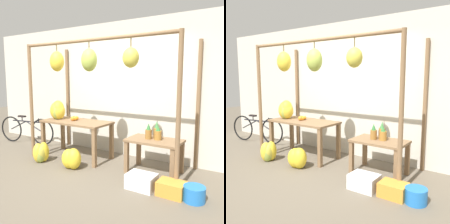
# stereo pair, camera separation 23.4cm
# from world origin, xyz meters

# --- Properties ---
(ground_plane) EXTENTS (20.00, 20.00, 0.00)m
(ground_plane) POSITION_xyz_m (0.00, 0.00, 0.00)
(ground_plane) COLOR #665B4C
(shop_wall_back) EXTENTS (8.00, 0.08, 2.80)m
(shop_wall_back) POSITION_xyz_m (0.00, 1.44, 1.40)
(shop_wall_back) COLOR beige
(shop_wall_back) RESTS_ON ground_plane
(stall_awning) EXTENTS (3.15, 1.25, 2.30)m
(stall_awning) POSITION_xyz_m (-0.04, 0.45, 1.70)
(stall_awning) COLOR brown
(stall_awning) RESTS_ON ground_plane
(display_table_main) EXTENTS (1.44, 0.69, 0.77)m
(display_table_main) POSITION_xyz_m (-0.72, 0.70, 0.65)
(display_table_main) COLOR brown
(display_table_main) RESTS_ON ground_plane
(display_table_side) EXTENTS (0.93, 0.58, 0.59)m
(display_table_side) POSITION_xyz_m (0.98, 0.76, 0.47)
(display_table_side) COLOR brown
(display_table_side) RESTS_ON ground_plane
(banana_pile_on_table) EXTENTS (0.43, 0.39, 0.40)m
(banana_pile_on_table) POSITION_xyz_m (-1.20, 0.66, 0.95)
(banana_pile_on_table) COLOR gold
(banana_pile_on_table) RESTS_ON display_table_main
(orange_pile) EXTENTS (0.12, 0.21, 0.10)m
(orange_pile) POSITION_xyz_m (-0.78, 0.71, 0.81)
(orange_pile) COLOR orange
(orange_pile) RESTS_ON display_table_main
(pineapple_cluster) EXTENTS (0.28, 0.19, 0.31)m
(pineapple_cluster) POSITION_xyz_m (0.96, 0.79, 0.71)
(pineapple_cluster) COLOR olive
(pineapple_cluster) RESTS_ON display_table_side
(banana_pile_ground_left) EXTENTS (0.37, 0.40, 0.39)m
(banana_pile_ground_left) POSITION_xyz_m (-1.12, 0.09, 0.18)
(banana_pile_ground_left) COLOR gold
(banana_pile_ground_left) RESTS_ON ground_plane
(banana_pile_ground_right) EXTENTS (0.45, 0.38, 0.38)m
(banana_pile_ground_right) POSITION_xyz_m (-0.38, 0.14, 0.18)
(banana_pile_ground_right) COLOR yellow
(banana_pile_ground_right) RESTS_ON ground_plane
(fruit_crate_white) EXTENTS (0.42, 0.32, 0.22)m
(fruit_crate_white) POSITION_xyz_m (1.07, 0.08, 0.11)
(fruit_crate_white) COLOR silver
(fruit_crate_white) RESTS_ON ground_plane
(blue_bucket) EXTENTS (0.29, 0.29, 0.21)m
(blue_bucket) POSITION_xyz_m (1.84, 0.11, 0.10)
(blue_bucket) COLOR blue
(blue_bucket) RESTS_ON ground_plane
(parked_bicycle) EXTENTS (1.61, 0.32, 0.70)m
(parked_bicycle) POSITION_xyz_m (-2.51, 0.86, 0.35)
(parked_bicycle) COLOR black
(parked_bicycle) RESTS_ON ground_plane
(fruit_crate_purple) EXTENTS (0.38, 0.29, 0.20)m
(fruit_crate_purple) POSITION_xyz_m (1.52, 0.10, 0.10)
(fruit_crate_purple) COLOR orange
(fruit_crate_purple) RESTS_ON ground_plane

